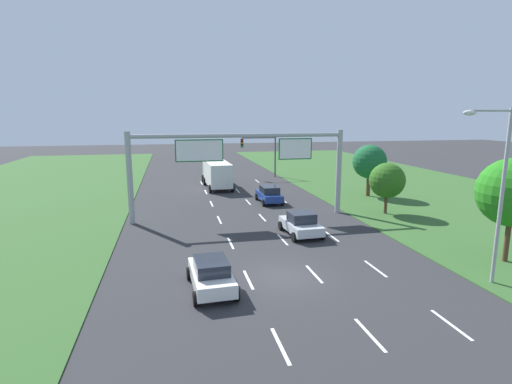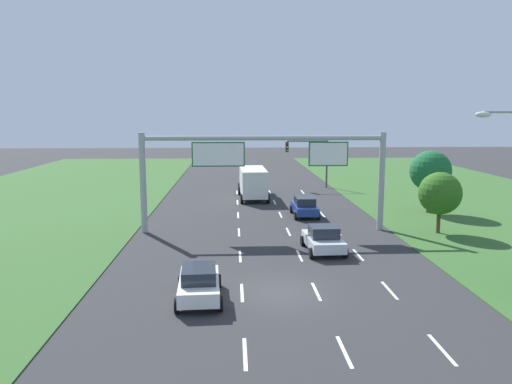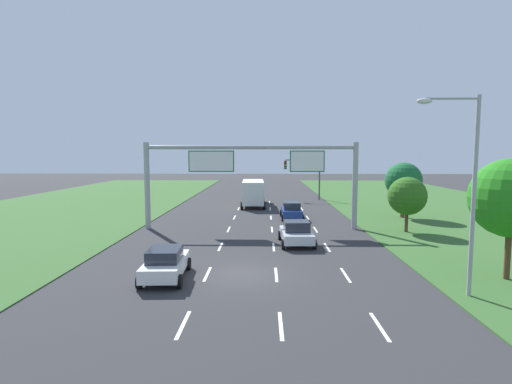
{
  "view_description": "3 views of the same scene",
  "coord_description": "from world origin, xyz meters",
  "px_view_note": "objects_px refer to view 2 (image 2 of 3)",
  "views": [
    {
      "loc": [
        -5.35,
        -18.56,
        8.13
      ],
      "look_at": [
        0.98,
        10.86,
        2.35
      ],
      "focal_mm": 28.0,
      "sensor_mm": 36.0,
      "label": 1
    },
    {
      "loc": [
        -2.11,
        -22.3,
        8.29
      ],
      "look_at": [
        -0.51,
        12.7,
        2.76
      ],
      "focal_mm": 35.0,
      "sensor_mm": 36.0,
      "label": 2
    },
    {
      "loc": [
        1.17,
        -19.71,
        6.12
      ],
      "look_at": [
        0.51,
        9.7,
        3.26
      ],
      "focal_mm": 28.0,
      "sensor_mm": 36.0,
      "label": 3
    }
  ],
  "objects_px": {
    "roadside_tree_far": "(431,171)",
    "traffic_light_mast": "(310,154)",
    "sign_gantry": "(264,163)",
    "roadside_tree_mid": "(440,193)",
    "car_mid_lane": "(323,239)",
    "box_truck": "(252,181)",
    "car_lead_silver": "(199,283)",
    "car_near_red": "(305,206)"
  },
  "relations": [
    {
      "from": "box_truck",
      "to": "traffic_light_mast",
      "type": "relative_size",
      "value": 1.55
    },
    {
      "from": "car_mid_lane",
      "to": "roadside_tree_mid",
      "type": "bearing_deg",
      "value": 22.97
    },
    {
      "from": "car_near_red",
      "to": "roadside_tree_far",
      "type": "height_order",
      "value": "roadside_tree_far"
    },
    {
      "from": "box_truck",
      "to": "roadside_tree_mid",
      "type": "bearing_deg",
      "value": -53.79
    },
    {
      "from": "car_lead_silver",
      "to": "box_truck",
      "type": "relative_size",
      "value": 0.47
    },
    {
      "from": "car_lead_silver",
      "to": "sign_gantry",
      "type": "height_order",
      "value": "sign_gantry"
    },
    {
      "from": "car_near_red",
      "to": "sign_gantry",
      "type": "distance_m",
      "value": 7.39
    },
    {
      "from": "car_lead_silver",
      "to": "car_mid_lane",
      "type": "xyz_separation_m",
      "value": [
        6.98,
        7.59,
        -0.01
      ]
    },
    {
      "from": "sign_gantry",
      "to": "box_truck",
      "type": "bearing_deg",
      "value": 91.05
    },
    {
      "from": "traffic_light_mast",
      "to": "roadside_tree_far",
      "type": "distance_m",
      "value": 16.74
    },
    {
      "from": "car_near_red",
      "to": "box_truck",
      "type": "distance_m",
      "value": 10.29
    },
    {
      "from": "box_truck",
      "to": "traffic_light_mast",
      "type": "xyz_separation_m",
      "value": [
        6.65,
        6.08,
        2.22
      ]
    },
    {
      "from": "car_lead_silver",
      "to": "roadside_tree_far",
      "type": "xyz_separation_m",
      "value": [
        17.94,
        18.9,
        2.77
      ]
    },
    {
      "from": "car_mid_lane",
      "to": "traffic_light_mast",
      "type": "height_order",
      "value": "traffic_light_mast"
    },
    {
      "from": "box_truck",
      "to": "roadside_tree_far",
      "type": "distance_m",
      "value": 17.0
    },
    {
      "from": "car_mid_lane",
      "to": "roadside_tree_far",
      "type": "bearing_deg",
      "value": 43.59
    },
    {
      "from": "traffic_light_mast",
      "to": "roadside_tree_mid",
      "type": "height_order",
      "value": "traffic_light_mast"
    },
    {
      "from": "sign_gantry",
      "to": "roadside_tree_mid",
      "type": "bearing_deg",
      "value": -6.47
    },
    {
      "from": "box_truck",
      "to": "roadside_tree_mid",
      "type": "relative_size",
      "value": 2.0
    },
    {
      "from": "car_lead_silver",
      "to": "roadside_tree_far",
      "type": "height_order",
      "value": "roadside_tree_far"
    },
    {
      "from": "roadside_tree_mid",
      "to": "car_near_red",
      "type": "bearing_deg",
      "value": 143.07
    },
    {
      "from": "car_mid_lane",
      "to": "traffic_light_mast",
      "type": "xyz_separation_m",
      "value": [
        3.12,
        26.1,
        3.09
      ]
    },
    {
      "from": "car_lead_silver",
      "to": "traffic_light_mast",
      "type": "distance_m",
      "value": 35.31
    },
    {
      "from": "car_near_red",
      "to": "sign_gantry",
      "type": "bearing_deg",
      "value": -126.58
    },
    {
      "from": "car_near_red",
      "to": "roadside_tree_mid",
      "type": "xyz_separation_m",
      "value": [
        8.46,
        -6.36,
        2.03
      ]
    },
    {
      "from": "sign_gantry",
      "to": "roadside_tree_mid",
      "type": "distance_m",
      "value": 12.32
    },
    {
      "from": "car_near_red",
      "to": "car_mid_lane",
      "type": "height_order",
      "value": "car_mid_lane"
    },
    {
      "from": "car_mid_lane",
      "to": "roadside_tree_mid",
      "type": "distance_m",
      "value": 9.97
    },
    {
      "from": "car_lead_silver",
      "to": "sign_gantry",
      "type": "distance_m",
      "value": 14.25
    },
    {
      "from": "car_mid_lane",
      "to": "sign_gantry",
      "type": "height_order",
      "value": "sign_gantry"
    },
    {
      "from": "car_lead_silver",
      "to": "roadside_tree_far",
      "type": "bearing_deg",
      "value": 43.67
    },
    {
      "from": "roadside_tree_far",
      "to": "traffic_light_mast",
      "type": "bearing_deg",
      "value": 117.9
    },
    {
      "from": "car_near_red",
      "to": "car_lead_silver",
      "type": "distance_m",
      "value": 19.55
    },
    {
      "from": "car_near_red",
      "to": "car_mid_lane",
      "type": "distance_m",
      "value": 10.53
    },
    {
      "from": "box_truck",
      "to": "traffic_light_mast",
      "type": "distance_m",
      "value": 9.28
    },
    {
      "from": "traffic_light_mast",
      "to": "box_truck",
      "type": "bearing_deg",
      "value": -137.54
    },
    {
      "from": "car_near_red",
      "to": "roadside_tree_far",
      "type": "distance_m",
      "value": 10.97
    },
    {
      "from": "car_mid_lane",
      "to": "roadside_tree_far",
      "type": "xyz_separation_m",
      "value": [
        10.95,
        11.31,
        2.78
      ]
    },
    {
      "from": "roadside_tree_far",
      "to": "car_near_red",
      "type": "bearing_deg",
      "value": -175.76
    },
    {
      "from": "car_lead_silver",
      "to": "box_truck",
      "type": "bearing_deg",
      "value": 80.03
    },
    {
      "from": "box_truck",
      "to": "traffic_light_mast",
      "type": "height_order",
      "value": "traffic_light_mast"
    },
    {
      "from": "box_truck",
      "to": "sign_gantry",
      "type": "xyz_separation_m",
      "value": [
        0.27,
        -14.48,
        3.25
      ]
    }
  ]
}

